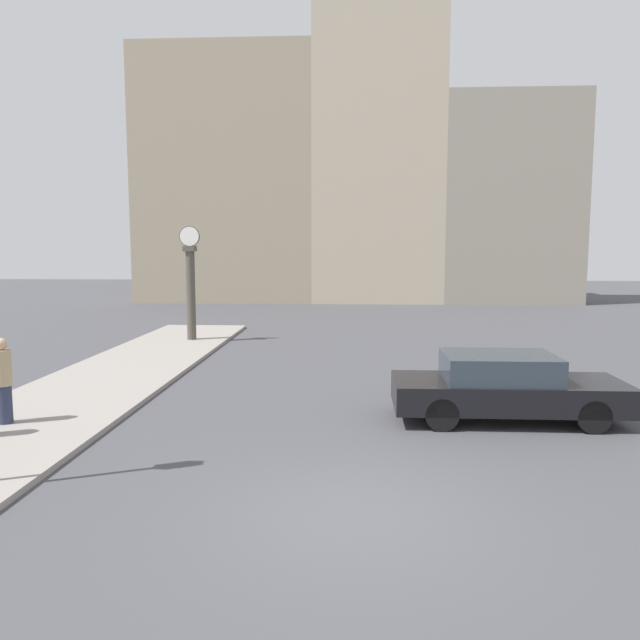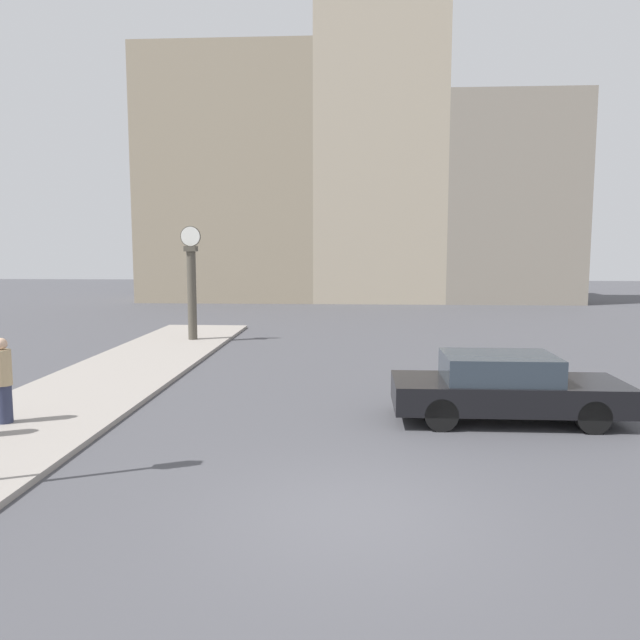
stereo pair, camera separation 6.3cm
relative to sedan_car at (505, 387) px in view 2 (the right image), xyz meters
name	(u,v)px [view 2 (the right image)]	position (x,y,z in m)	size (l,w,h in m)	color
ground_plane	(353,516)	(-3.11, -4.84, -0.71)	(120.00, 120.00, 0.00)	#47474C
sidewalk_corner	(117,375)	(-9.75, 3.85, -0.66)	(3.55, 21.39, 0.11)	gray
building_row	(349,176)	(-3.63, 28.80, 7.52)	(28.56, 5.00, 19.06)	gray
sedan_car	(505,387)	(0.00, 0.00, 0.00)	(4.71, 1.86, 1.40)	black
street_clock	(192,285)	(-9.30, 10.24, 1.46)	(0.77, 0.44, 4.27)	#4C473D
pedestrian_tan_coat	(3,380)	(-10.09, -1.15, 0.26)	(0.35, 0.35, 1.71)	#2D334C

